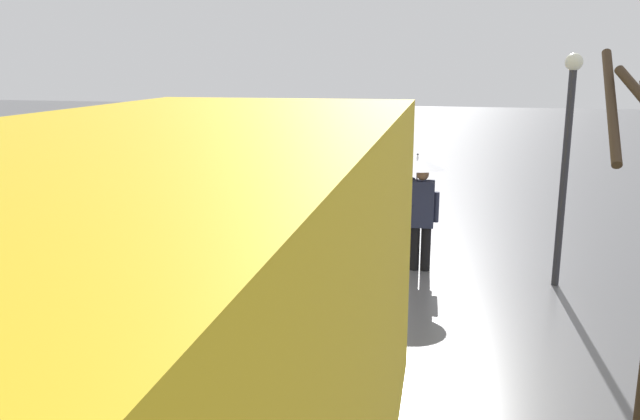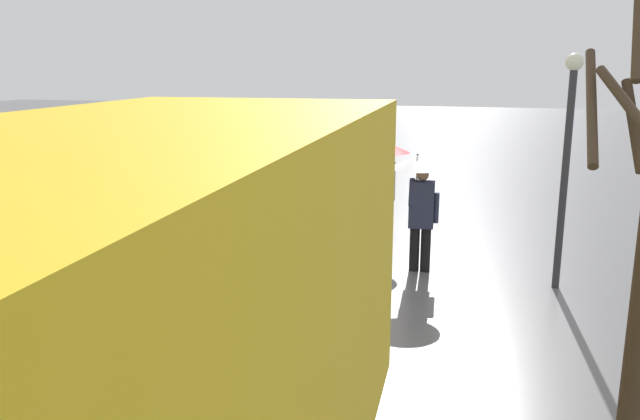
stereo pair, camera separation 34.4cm
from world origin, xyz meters
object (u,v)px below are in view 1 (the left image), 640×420
at_px(pedestrian_far_side, 335,195).
at_px(street_lamp, 567,147).
at_px(pedestrian_white_side, 383,166).
at_px(hand_dolly_boxes, 293,224).
at_px(pedestrian_black_side, 273,176).
at_px(cargo_van_parked_right, 167,181).
at_px(shopping_cart_vendor, 355,230).
at_px(pedestrian_pink_side, 419,185).

bearing_deg(pedestrian_far_side, street_lamp, -166.18).
xyz_separation_m(pedestrian_white_side, pedestrian_far_side, (0.36, 3.14, 0.00)).
height_order(hand_dolly_boxes, pedestrian_black_side, pedestrian_black_side).
height_order(cargo_van_parked_right, pedestrian_white_side, cargo_van_parked_right).
bearing_deg(pedestrian_white_side, pedestrian_far_side, 83.55).
relative_size(shopping_cart_vendor, hand_dolly_boxes, 0.79).
bearing_deg(shopping_cart_vendor, pedestrian_white_side, -101.50).
bearing_deg(pedestrian_far_side, pedestrian_white_side, -96.45).
relative_size(shopping_cart_vendor, pedestrian_white_side, 0.49).
distance_m(hand_dolly_boxes, pedestrian_white_side, 2.47).
xyz_separation_m(shopping_cart_vendor, pedestrian_black_side, (1.62, 0.00, 1.00)).
distance_m(pedestrian_pink_side, pedestrian_white_side, 2.15).
height_order(pedestrian_pink_side, pedestrian_far_side, same).
distance_m(pedestrian_white_side, pedestrian_far_side, 3.16).
bearing_deg(pedestrian_white_side, hand_dolly_boxes, 50.08).
bearing_deg(pedestrian_black_side, hand_dolly_boxes, 152.88).
distance_m(cargo_van_parked_right, hand_dolly_boxes, 3.46).
distance_m(pedestrian_far_side, street_lamp, 3.85).
bearing_deg(shopping_cart_vendor, cargo_van_parked_right, -12.64).
height_order(shopping_cart_vendor, pedestrian_black_side, pedestrian_black_side).
bearing_deg(pedestrian_black_side, pedestrian_pink_side, 171.80).
height_order(pedestrian_pink_side, pedestrian_black_side, same).
distance_m(shopping_cart_vendor, pedestrian_black_side, 1.91).
bearing_deg(pedestrian_pink_side, pedestrian_white_side, -64.64).
height_order(pedestrian_far_side, street_lamp, street_lamp).
relative_size(pedestrian_black_side, street_lamp, 0.56).
distance_m(shopping_cart_vendor, hand_dolly_boxes, 1.19).
relative_size(shopping_cart_vendor, pedestrian_pink_side, 0.49).
height_order(pedestrian_white_side, pedestrian_far_side, same).
height_order(cargo_van_parked_right, street_lamp, street_lamp).
bearing_deg(shopping_cart_vendor, pedestrian_black_side, 0.17).
relative_size(pedestrian_black_side, pedestrian_white_side, 1.00).
xyz_separation_m(hand_dolly_boxes, street_lamp, (-4.78, 0.48, 1.70)).
relative_size(hand_dolly_boxes, street_lamp, 0.34).
height_order(pedestrian_pink_side, pedestrian_white_side, same).
height_order(shopping_cart_vendor, pedestrian_far_side, pedestrian_far_side).
height_order(pedestrian_black_side, street_lamp, street_lamp).
relative_size(cargo_van_parked_right, hand_dolly_boxes, 4.07).
distance_m(pedestrian_pink_side, street_lamp, 2.53).
bearing_deg(street_lamp, pedestrian_white_side, -34.20).
distance_m(pedestrian_pink_side, pedestrian_black_side, 2.88).
bearing_deg(pedestrian_far_side, hand_dolly_boxes, -50.91).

